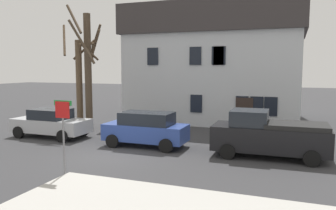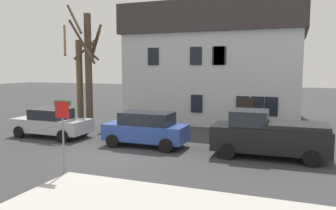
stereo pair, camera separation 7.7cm
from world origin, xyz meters
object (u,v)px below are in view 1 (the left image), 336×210
object	(u,v)px
car_silver_sedan	(51,123)
pickup_truck_black	(269,135)
building_main	(217,64)
car_blue_wagon	(146,129)
street_sign_pole	(63,124)
tree_bare_mid	(88,68)
tree_bare_near	(80,79)
bicycle_leaning	(73,121)

from	to	relation	value
car_silver_sedan	pickup_truck_black	xyz separation A→B (m)	(12.16, -0.19, 0.19)
building_main	car_blue_wagon	bearing A→B (deg)	-96.91
car_silver_sedan	street_sign_pole	xyz separation A→B (m)	(5.31, -5.73, 1.16)
tree_bare_mid	car_silver_sedan	size ratio (longest dim) A/B	1.74
tree_bare_near	building_main	bearing A→B (deg)	47.13
tree_bare_mid	car_blue_wagon	xyz separation A→B (m)	(5.31, -2.84, -3.08)
building_main	bicycle_leaning	size ratio (longest dim) A/B	7.35
building_main	street_sign_pole	xyz separation A→B (m)	(-2.13, -16.32, -2.34)
tree_bare_near	pickup_truck_black	size ratio (longest dim) A/B	1.34
tree_bare_mid	bicycle_leaning	size ratio (longest dim) A/B	4.56
building_main	car_silver_sedan	xyz separation A→B (m)	(-7.43, -10.59, -3.51)
car_blue_wagon	street_sign_pole	size ratio (longest dim) A/B	1.49
pickup_truck_black	street_sign_pole	distance (m)	8.87
tree_bare_mid	pickup_truck_black	world-z (taller)	tree_bare_mid
tree_bare_near	tree_bare_mid	size ratio (longest dim) A/B	0.86
tree_bare_mid	bicycle_leaning	xyz separation A→B (m)	(-1.76, 0.69, -3.64)
car_blue_wagon	tree_bare_near	bearing A→B (deg)	153.58
bicycle_leaning	street_sign_pole	bearing A→B (deg)	-55.36
building_main	pickup_truck_black	world-z (taller)	building_main
tree_bare_mid	car_blue_wagon	world-z (taller)	tree_bare_mid
street_sign_pole	bicycle_leaning	size ratio (longest dim) A/B	1.64
tree_bare_near	pickup_truck_black	distance (m)	12.56
building_main	car_silver_sedan	distance (m)	13.40
car_blue_wagon	street_sign_pole	bearing A→B (deg)	-98.45
building_main	tree_bare_mid	size ratio (longest dim) A/B	1.61
car_blue_wagon	tree_bare_mid	bearing A→B (deg)	151.85
tree_bare_mid	pickup_truck_black	bearing A→B (deg)	-13.98
tree_bare_mid	car_silver_sedan	bearing A→B (deg)	-107.19
car_silver_sedan	pickup_truck_black	bearing A→B (deg)	-0.90
tree_bare_mid	bicycle_leaning	world-z (taller)	tree_bare_mid
tree_bare_mid	car_blue_wagon	size ratio (longest dim) A/B	1.87
building_main	tree_bare_mid	world-z (taller)	building_main
tree_bare_mid	bicycle_leaning	distance (m)	4.10
building_main	car_silver_sedan	world-z (taller)	building_main
tree_bare_near	pickup_truck_black	xyz separation A→B (m)	(11.99, -2.94, -2.28)
building_main	bicycle_leaning	world-z (taller)	building_main
tree_bare_near	bicycle_leaning	bearing A→B (deg)	152.96
bicycle_leaning	tree_bare_near	bearing A→B (deg)	-27.04
building_main	tree_bare_near	size ratio (longest dim) A/B	1.88
building_main	tree_bare_near	xyz separation A→B (m)	(-7.27, -7.83, -1.04)
tree_bare_near	car_blue_wagon	bearing A→B (deg)	-26.42
building_main	car_silver_sedan	size ratio (longest dim) A/B	2.81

